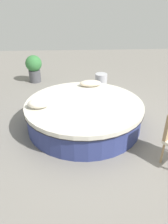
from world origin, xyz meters
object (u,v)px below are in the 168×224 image
at_px(throw_pillow_0, 90,83).
at_px(throw_pillow_1, 38,103).
at_px(planter, 34,67).
at_px(side_table, 101,82).
at_px(round_bed, 84,114).

height_order(throw_pillow_0, throw_pillow_1, throw_pillow_1).
relative_size(planter, side_table, 1.79).
xyz_separation_m(planter, side_table, (2.21, -0.84, -0.27)).
bearing_deg(round_bed, side_table, 72.80).
bearing_deg(throw_pillow_0, throw_pillow_1, -135.90).
relative_size(throw_pillow_0, throw_pillow_1, 1.23).
bearing_deg(throw_pillow_1, round_bed, 10.60).
height_order(planter, side_table, planter).
bearing_deg(throw_pillow_0, side_table, 69.49).
bearing_deg(throw_pillow_1, side_table, 55.18).
bearing_deg(throw_pillow_0, planter, 130.69).
distance_m(round_bed, throw_pillow_0, 1.06).
distance_m(throw_pillow_1, planter, 3.25).
relative_size(throw_pillow_0, planter, 0.60).
distance_m(throw_pillow_1, side_table, 2.89).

